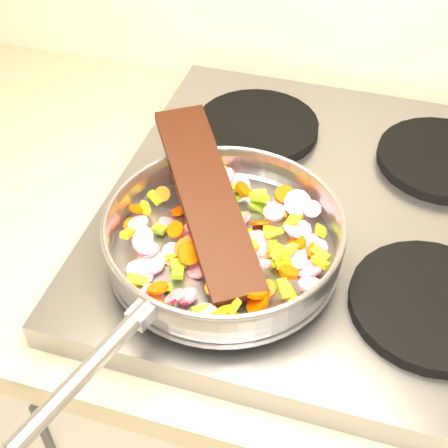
# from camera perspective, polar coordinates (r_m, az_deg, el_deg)

# --- Properties ---
(cooktop) EXTENTS (0.60, 0.60, 0.04)m
(cooktop) POSITION_cam_1_polar(r_m,az_deg,el_deg) (0.87, 9.57, 0.61)
(cooktop) COLOR #939399
(cooktop) RESTS_ON counter_top
(grate_fl) EXTENTS (0.19, 0.19, 0.02)m
(grate_fl) POSITION_cam_1_polar(r_m,az_deg,el_deg) (0.78, -2.16, -2.67)
(grate_fl) COLOR black
(grate_fl) RESTS_ON cooktop
(grate_fr) EXTENTS (0.19, 0.19, 0.02)m
(grate_fr) POSITION_cam_1_polar(r_m,az_deg,el_deg) (0.76, 18.44, -6.98)
(grate_fr) COLOR black
(grate_fr) RESTS_ON cooktop
(grate_bl) EXTENTS (0.19, 0.19, 0.02)m
(grate_bl) POSITION_cam_1_polar(r_m,az_deg,el_deg) (0.98, 3.05, 8.89)
(grate_bl) COLOR black
(grate_bl) RESTS_ON cooktop
(grate_br) EXTENTS (0.19, 0.19, 0.02)m
(grate_br) POSITION_cam_1_polar(r_m,az_deg,el_deg) (0.97, 19.38, 5.63)
(grate_br) COLOR black
(grate_br) RESTS_ON cooktop
(saute_pan) EXTENTS (0.32, 0.48, 0.06)m
(saute_pan) POSITION_cam_1_polar(r_m,az_deg,el_deg) (0.74, -0.11, -1.14)
(saute_pan) COLOR #9E9EA5
(saute_pan) RESTS_ON grate_fl
(vegetable_heap) EXTENTS (0.27, 0.26, 0.05)m
(vegetable_heap) POSITION_cam_1_polar(r_m,az_deg,el_deg) (0.75, 0.15, -1.66)
(vegetable_heap) COLOR #EF4500
(vegetable_heap) RESTS_ON saute_pan
(wooden_spatula) EXTENTS (0.21, 0.27, 0.08)m
(wooden_spatula) POSITION_cam_1_polar(r_m,az_deg,el_deg) (0.75, -1.59, 2.53)
(wooden_spatula) COLOR black
(wooden_spatula) RESTS_ON saute_pan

